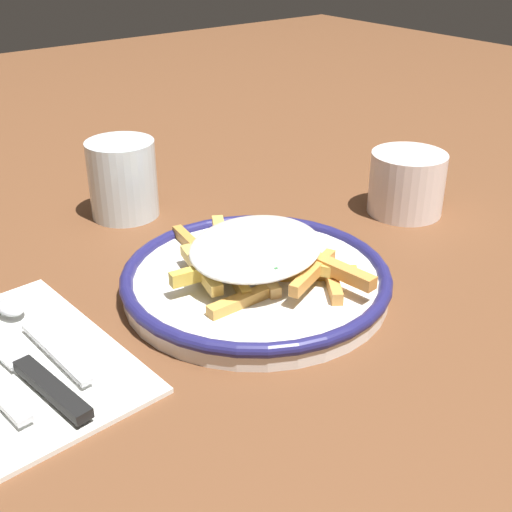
% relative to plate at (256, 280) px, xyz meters
% --- Properties ---
extents(ground_plane, '(2.60, 2.60, 0.00)m').
position_rel_plate_xyz_m(ground_plane, '(0.00, 0.00, -0.01)').
color(ground_plane, brown).
extents(plate, '(0.25, 0.25, 0.02)m').
position_rel_plate_xyz_m(plate, '(0.00, 0.00, 0.00)').
color(plate, white).
rests_on(plate, ground_plane).
extents(fries_heap, '(0.18, 0.23, 0.04)m').
position_rel_plate_xyz_m(fries_heap, '(0.00, -0.00, 0.03)').
color(fries_heap, '#DBB251').
rests_on(fries_heap, plate).
extents(napkin, '(0.17, 0.23, 0.01)m').
position_rel_plate_xyz_m(napkin, '(-0.22, 0.03, -0.01)').
color(napkin, white).
rests_on(napkin, ground_plane).
extents(knife, '(0.04, 0.21, 0.01)m').
position_rel_plate_xyz_m(knife, '(-0.22, 0.01, -0.00)').
color(knife, black).
rests_on(knife, napkin).
extents(spoon, '(0.02, 0.15, 0.01)m').
position_rel_plate_xyz_m(spoon, '(-0.20, 0.06, -0.00)').
color(spoon, silver).
rests_on(spoon, napkin).
extents(water_glass, '(0.08, 0.08, 0.09)m').
position_rel_plate_xyz_m(water_glass, '(-0.01, 0.24, 0.03)').
color(water_glass, silver).
rests_on(water_glass, ground_plane).
extents(coffee_mug, '(0.11, 0.09, 0.07)m').
position_rel_plate_xyz_m(coffee_mug, '(0.26, 0.04, 0.02)').
color(coffee_mug, white).
rests_on(coffee_mug, ground_plane).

